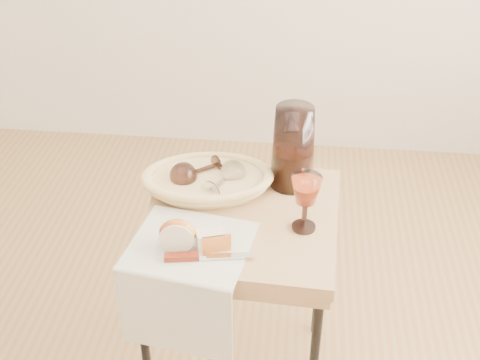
% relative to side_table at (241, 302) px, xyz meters
% --- Properties ---
extents(side_table, '(0.53, 0.53, 0.64)m').
position_rel_side_table_xyz_m(side_table, '(0.00, 0.00, 0.00)').
color(side_table, brown).
rests_on(side_table, floor).
extents(tea_towel, '(0.33, 0.30, 0.01)m').
position_rel_side_table_xyz_m(tea_towel, '(-0.11, -0.14, 0.32)').
color(tea_towel, silver).
rests_on(tea_towel, side_table).
extents(bread_basket, '(0.35, 0.27, 0.05)m').
position_rel_side_table_xyz_m(bread_basket, '(-0.10, 0.10, 0.35)').
color(bread_basket, gold).
rests_on(bread_basket, side_table).
extents(goblet_lying_a, '(0.14, 0.14, 0.08)m').
position_rel_side_table_xyz_m(goblet_lying_a, '(-0.13, 0.12, 0.37)').
color(goblet_lying_a, '#442720').
rests_on(goblet_lying_a, bread_basket).
extents(goblet_lying_b, '(0.12, 0.13, 0.07)m').
position_rel_side_table_xyz_m(goblet_lying_b, '(-0.06, 0.08, 0.37)').
color(goblet_lying_b, white).
rests_on(goblet_lying_b, bread_basket).
extents(pitcher, '(0.20, 0.27, 0.28)m').
position_rel_side_table_xyz_m(pitcher, '(0.13, 0.16, 0.44)').
color(pitcher, black).
rests_on(pitcher, side_table).
extents(wine_goblet, '(0.09, 0.09, 0.16)m').
position_rel_side_table_xyz_m(wine_goblet, '(0.17, -0.04, 0.40)').
color(wine_goblet, white).
rests_on(wine_goblet, side_table).
extents(apple_half, '(0.09, 0.05, 0.08)m').
position_rel_side_table_xyz_m(apple_half, '(-0.14, -0.16, 0.37)').
color(apple_half, red).
rests_on(apple_half, tea_towel).
extents(apple_wedge, '(0.08, 0.06, 0.05)m').
position_rel_side_table_xyz_m(apple_wedge, '(-0.06, -0.15, 0.35)').
color(apple_wedge, beige).
rests_on(apple_wedge, tea_towel).
extents(table_knife, '(0.21, 0.06, 0.02)m').
position_rel_side_table_xyz_m(table_knife, '(-0.06, -0.19, 0.33)').
color(table_knife, silver).
rests_on(table_knife, tea_towel).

